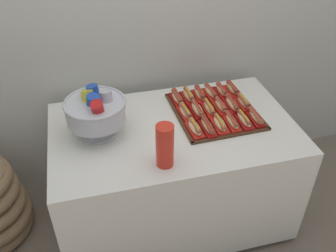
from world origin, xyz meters
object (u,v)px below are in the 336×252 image
(serving_tray, at_px, (215,111))
(hot_dog_16, at_px, (222,91))
(hot_dog_9, at_px, (221,106))
(hot_dog_17, at_px, (232,89))
(hot_dog_3, at_px, (232,121))
(hot_dog_5, at_px, (256,117))
(hot_dog_10, at_px, (232,104))
(hot_dog_8, at_px, (209,108))
(hot_dog_14, at_px, (200,94))
(hot_dog_0, at_px, (195,128))
(hot_dog_12, at_px, (177,98))
(hot_dog_4, at_px, (244,120))
(hot_dog_2, at_px, (220,124))
(hot_dog_11, at_px, (243,102))
(hot_dog_1, at_px, (207,126))
(hot_dog_6, at_px, (186,112))
(hot_dog_13, at_px, (189,96))
(buffet_table, at_px, (173,172))
(punch_bowl, at_px, (96,110))
(cup_stack, at_px, (165,146))
(hot_dog_15, at_px, (211,92))

(serving_tray, bearing_deg, hot_dog_16, 57.63)
(serving_tray, distance_m, hot_dog_9, 0.05)
(hot_dog_17, bearing_deg, hot_dog_3, -112.53)
(hot_dog_5, height_order, hot_dog_10, hot_dog_10)
(hot_dog_8, xyz_separation_m, hot_dog_14, (-0.01, 0.16, 0.00))
(hot_dog_0, bearing_deg, hot_dog_12, 91.91)
(hot_dog_4, bearing_deg, hot_dog_2, -178.09)
(hot_dog_3, height_order, hot_dog_10, hot_dog_10)
(hot_dog_4, relative_size, hot_dog_11, 1.07)
(hot_dog_1, distance_m, hot_dog_6, 0.18)
(serving_tray, xyz_separation_m, hot_dog_9, (0.04, 0.00, 0.03))
(hot_dog_13, bearing_deg, hot_dog_5, -45.81)
(hot_dog_12, bearing_deg, hot_dog_13, 1.91)
(buffet_table, distance_m, punch_bowl, 0.67)
(hot_dog_3, xyz_separation_m, hot_dog_4, (0.07, 0.00, -0.00))
(buffet_table, distance_m, serving_tray, 0.46)
(hot_dog_11, bearing_deg, hot_dog_8, -178.09)
(serving_tray, bearing_deg, hot_dog_5, -39.44)
(hot_dog_12, xyz_separation_m, hot_dog_17, (0.37, 0.01, 0.00))
(hot_dog_3, distance_m, hot_dog_17, 0.36)
(hot_dog_4, height_order, hot_dog_11, hot_dog_11)
(hot_dog_12, relative_size, hot_dog_16, 1.11)
(punch_bowl, height_order, cup_stack, punch_bowl)
(hot_dog_3, height_order, hot_dog_5, same)
(hot_dog_14, bearing_deg, hot_dog_10, -45.81)
(hot_dog_9, bearing_deg, hot_dog_1, -130.36)
(hot_dog_3, bearing_deg, punch_bowl, 170.91)
(hot_dog_1, xyz_separation_m, hot_dog_2, (0.07, 0.00, -0.00))
(hot_dog_5, xyz_separation_m, hot_dog_13, (-0.31, 0.32, -0.00))
(hot_dog_14, relative_size, punch_bowl, 0.50)
(hot_dog_12, bearing_deg, hot_dog_14, 1.91)
(hot_dog_15, bearing_deg, hot_dog_5, -63.64)
(hot_dog_6, distance_m, hot_dog_15, 0.28)
(hot_dog_15, bearing_deg, hot_dog_0, -122.37)
(hot_dog_13, distance_m, cup_stack, 0.62)
(hot_dog_0, xyz_separation_m, hot_dog_10, (0.29, 0.17, 0.00))
(buffet_table, relative_size, hot_dog_8, 8.37)
(serving_tray, height_order, hot_dog_17, hot_dog_17)
(serving_tray, distance_m, hot_dog_10, 0.12)
(serving_tray, bearing_deg, hot_dog_14, 104.72)
(hot_dog_0, xyz_separation_m, hot_dog_16, (0.29, 0.34, 0.00))
(hot_dog_1, relative_size, hot_dog_8, 1.06)
(buffet_table, bearing_deg, hot_dog_15, 38.75)
(hot_dog_4, relative_size, cup_stack, 0.71)
(hot_dog_0, height_order, punch_bowl, punch_bowl)
(hot_dog_0, bearing_deg, hot_dog_17, 43.26)
(hot_dog_3, relative_size, hot_dog_14, 0.97)
(hot_dog_0, xyz_separation_m, hot_dog_14, (0.14, 0.33, 0.00))
(hot_dog_11, bearing_deg, hot_dog_2, -141.83)
(hot_dog_10, xyz_separation_m, hot_dog_12, (-0.31, 0.15, -0.00))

